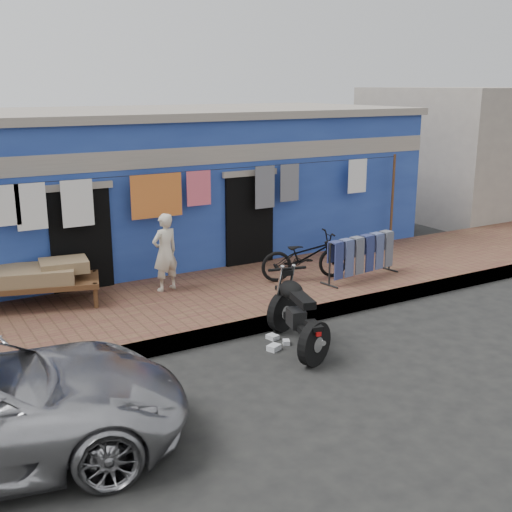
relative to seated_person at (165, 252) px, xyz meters
The scene contains 14 objects.
ground 3.90m from the seated_person, 75.85° to the right, with size 80.00×80.00×0.00m, color black.
sidewalk 1.41m from the seated_person, 35.67° to the right, with size 28.00×3.00×0.25m, color brown.
curb 2.45m from the seated_person, 66.39° to the right, with size 28.00×0.10×0.25m, color gray.
building 3.52m from the seated_person, 74.49° to the left, with size 12.20×5.20×3.36m.
neighbor_right 12.42m from the seated_person, 15.64° to the left, with size 6.00×5.00×3.80m, color #9E9384.
clothesline 1.06m from the seated_person, 69.10° to the left, with size 10.06×0.06×2.10m.
seated_person is the anchor object (origin of this frame).
bicycle 2.67m from the seated_person, 15.80° to the right, with size 0.61×1.73×1.12m, color black.
motorcycle 3.08m from the seated_person, 72.56° to the right, with size 1.01×1.84×1.13m, color black, non-canonical shape.
charpoy 2.25m from the seated_person, behind, with size 2.33×1.56×0.72m, color brown, non-canonical shape.
jeans_rack 3.76m from the seated_person, 18.80° to the right, with size 1.82×0.60×0.86m, color black, non-canonical shape.
litter_a 3.04m from the seated_person, 79.28° to the right, with size 0.19×0.15×0.08m, color silver.
litter_b 3.02m from the seated_person, 73.29° to the right, with size 0.14×0.10×0.07m, color silver.
litter_c 2.74m from the seated_person, 72.96° to the right, with size 0.18×0.14×0.07m, color silver.
Camera 1 is at (-5.18, -6.79, 3.88)m, focal length 45.00 mm.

